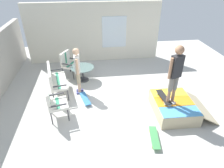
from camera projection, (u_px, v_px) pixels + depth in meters
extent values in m
cube|color=beige|center=(117.00, 107.00, 6.36)|extent=(12.00, 12.00, 0.10)
cube|color=silver|center=(94.00, 33.00, 8.81)|extent=(0.20, 6.00, 2.65)
cube|color=silver|center=(114.00, 32.00, 8.80)|extent=(0.03, 1.10, 1.40)
cube|color=tan|center=(173.00, 107.00, 5.97)|extent=(1.50, 1.19, 0.42)
cube|color=#4C99D8|center=(180.00, 112.00, 5.44)|extent=(0.50, 1.13, 0.01)
cube|color=orange|center=(174.00, 101.00, 5.86)|extent=(0.50, 1.13, 0.01)
cube|color=yellow|center=(169.00, 92.00, 6.27)|extent=(0.50, 1.13, 0.01)
cylinder|color=#B2B2B7|center=(156.00, 103.00, 5.83)|extent=(1.41, 0.09, 0.05)
cube|color=tan|center=(199.00, 106.00, 6.05)|extent=(1.44, 0.63, 0.35)
cylinder|color=#38383D|center=(68.00, 95.00, 6.49)|extent=(0.04, 0.04, 0.44)
cylinder|color=#38383D|center=(64.00, 79.00, 7.44)|extent=(0.04, 0.04, 0.44)
cylinder|color=#38383D|center=(54.00, 98.00, 6.36)|extent=(0.04, 0.04, 0.44)
cylinder|color=#38383D|center=(51.00, 81.00, 7.31)|extent=(0.04, 0.04, 0.44)
cube|color=silver|center=(58.00, 81.00, 6.76)|extent=(1.33, 0.79, 0.08)
cube|color=#338C66|center=(58.00, 80.00, 6.74)|extent=(1.21, 0.34, 0.00)
cube|color=silver|center=(50.00, 75.00, 6.55)|extent=(1.24, 0.32, 0.50)
cube|color=#338C66|center=(50.00, 75.00, 6.55)|extent=(0.11, 0.10, 0.46)
cube|color=#38383D|center=(59.00, 86.00, 6.19)|extent=(0.13, 0.47, 0.04)
cube|color=#38383D|center=(56.00, 70.00, 7.17)|extent=(0.13, 0.47, 0.04)
cylinder|color=#38383D|center=(73.00, 75.00, 7.71)|extent=(0.04, 0.04, 0.44)
cylinder|color=#38383D|center=(80.00, 69.00, 8.15)|extent=(0.04, 0.04, 0.44)
cylinder|color=#38383D|center=(63.00, 73.00, 7.85)|extent=(0.04, 0.04, 0.44)
cylinder|color=#38383D|center=(70.00, 67.00, 8.28)|extent=(0.04, 0.04, 0.44)
cube|color=silver|center=(71.00, 65.00, 7.86)|extent=(0.80, 0.77, 0.08)
cube|color=#338C66|center=(71.00, 64.00, 7.84)|extent=(0.56, 0.35, 0.00)
cube|color=silver|center=(65.00, 58.00, 7.78)|extent=(0.59, 0.35, 0.50)
cube|color=#338C66|center=(65.00, 58.00, 7.78)|extent=(0.13, 0.12, 0.46)
cube|color=#38383D|center=(67.00, 64.00, 7.55)|extent=(0.25, 0.44, 0.04)
cube|color=#38383D|center=(74.00, 59.00, 8.01)|extent=(0.25, 0.44, 0.04)
cylinder|color=#38383D|center=(68.00, 115.00, 5.63)|extent=(0.04, 0.04, 0.44)
cylinder|color=#38383D|center=(66.00, 104.00, 6.06)|extent=(0.04, 0.04, 0.44)
cylinder|color=#38383D|center=(52.00, 119.00, 5.49)|extent=(0.04, 0.04, 0.44)
cylinder|color=#38383D|center=(50.00, 107.00, 5.93)|extent=(0.04, 0.04, 0.44)
cube|color=silver|center=(58.00, 104.00, 5.64)|extent=(0.72, 0.67, 0.08)
cube|color=#338C66|center=(58.00, 103.00, 5.62)|extent=(0.59, 0.22, 0.00)
cube|color=silver|center=(48.00, 98.00, 5.42)|extent=(0.62, 0.21, 0.50)
cube|color=#338C66|center=(48.00, 98.00, 5.42)|extent=(0.12, 0.10, 0.46)
cube|color=#38383D|center=(58.00, 105.00, 5.33)|extent=(0.14, 0.47, 0.04)
cube|color=#38383D|center=(56.00, 94.00, 5.79)|extent=(0.14, 0.47, 0.04)
cylinder|color=#38383D|center=(83.00, 74.00, 7.65)|extent=(0.06, 0.06, 0.55)
cylinder|color=#38383D|center=(83.00, 80.00, 7.79)|extent=(0.44, 0.44, 0.03)
cylinder|color=slate|center=(82.00, 67.00, 7.50)|extent=(0.90, 0.90, 0.02)
cube|color=navy|center=(80.00, 93.00, 6.96)|extent=(0.12, 0.24, 0.05)
cylinder|color=tan|center=(79.00, 88.00, 6.84)|extent=(0.10, 0.10, 0.40)
cylinder|color=tan|center=(78.00, 78.00, 6.64)|extent=(0.13, 0.13, 0.40)
cube|color=navy|center=(80.00, 90.00, 7.10)|extent=(0.12, 0.24, 0.05)
cylinder|color=tan|center=(79.00, 85.00, 6.99)|extent=(0.10, 0.10, 0.40)
cylinder|color=tan|center=(78.00, 75.00, 6.78)|extent=(0.13, 0.13, 0.40)
cube|color=silver|center=(77.00, 64.00, 6.45)|extent=(0.33, 0.19, 0.58)
sphere|color=tan|center=(76.00, 52.00, 6.23)|extent=(0.22, 0.22, 0.22)
cylinder|color=tan|center=(77.00, 67.00, 6.30)|extent=(0.08, 0.08, 0.56)
cylinder|color=tan|center=(77.00, 62.00, 6.63)|extent=(0.08, 0.08, 0.56)
cube|color=silver|center=(172.00, 102.00, 5.79)|extent=(0.26, 0.18, 0.05)
cylinder|color=#9E7051|center=(173.00, 95.00, 5.66)|extent=(0.10, 0.10, 0.43)
cylinder|color=slate|center=(176.00, 83.00, 5.44)|extent=(0.13, 0.13, 0.43)
cube|color=silver|center=(167.00, 103.00, 5.72)|extent=(0.26, 0.18, 0.05)
cylinder|color=#9E7051|center=(169.00, 97.00, 5.60)|extent=(0.10, 0.10, 0.43)
cylinder|color=slate|center=(171.00, 84.00, 5.38)|extent=(0.13, 0.13, 0.43)
cube|color=#262628|center=(176.00, 66.00, 5.14)|extent=(0.28, 0.36, 0.63)
sphere|color=#9E7051|center=(180.00, 50.00, 4.89)|extent=(0.24, 0.24, 0.24)
cylinder|color=#9E7051|center=(182.00, 66.00, 5.22)|extent=(0.08, 0.08, 0.60)
cylinder|color=#9E7051|center=(171.00, 69.00, 5.07)|extent=(0.08, 0.08, 0.60)
cube|color=#3372B2|center=(85.00, 98.00, 6.55)|extent=(0.82, 0.40, 0.02)
cylinder|color=silver|center=(85.00, 95.00, 6.83)|extent=(0.06, 0.04, 0.06)
cylinder|color=silver|center=(81.00, 96.00, 6.78)|extent=(0.06, 0.04, 0.06)
cylinder|color=silver|center=(90.00, 104.00, 6.39)|extent=(0.06, 0.04, 0.06)
cylinder|color=silver|center=(85.00, 105.00, 6.34)|extent=(0.06, 0.04, 0.06)
cube|color=#3F8C4C|center=(154.00, 137.00, 5.06)|extent=(0.82, 0.33, 0.02)
cylinder|color=gold|center=(156.00, 131.00, 5.33)|extent=(0.06, 0.04, 0.06)
cylinder|color=gold|center=(150.00, 131.00, 5.34)|extent=(0.06, 0.04, 0.06)
cylinder|color=gold|center=(159.00, 148.00, 4.86)|extent=(0.06, 0.04, 0.06)
cylinder|color=gold|center=(153.00, 147.00, 4.86)|extent=(0.06, 0.04, 0.06)
cube|color=black|center=(164.00, 97.00, 5.89)|extent=(0.81, 0.26, 0.01)
cylinder|color=silver|center=(162.00, 93.00, 6.17)|extent=(0.06, 0.03, 0.06)
cylinder|color=silver|center=(157.00, 94.00, 6.14)|extent=(0.06, 0.03, 0.06)
cylinder|color=silver|center=(170.00, 104.00, 5.70)|extent=(0.06, 0.03, 0.06)
cylinder|color=silver|center=(165.00, 104.00, 5.67)|extent=(0.06, 0.03, 0.06)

